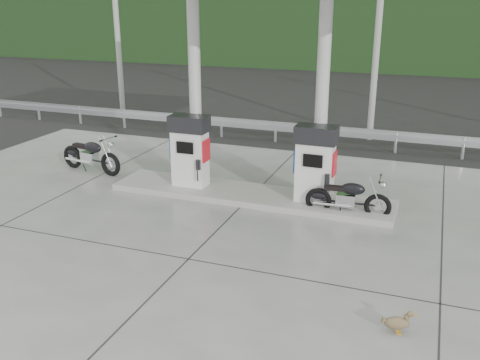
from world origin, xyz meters
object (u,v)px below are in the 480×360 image
(gas_pump_left, at_px, (190,151))
(motorcycle_left, at_px, (91,155))
(gas_pump_right, at_px, (315,164))
(motorcycle_right, at_px, (348,198))
(duck, at_px, (397,323))

(gas_pump_left, bearing_deg, motorcycle_left, 172.64)
(gas_pump_right, distance_m, motorcycle_right, 1.10)
(motorcycle_left, bearing_deg, gas_pump_left, 2.74)
(motorcycle_left, xyz_separation_m, duck, (8.80, -4.99, -0.31))
(motorcycle_right, height_order, duck, motorcycle_right)
(gas_pump_right, xyz_separation_m, motorcycle_right, (0.85, -0.31, -0.62))
(gas_pump_left, relative_size, motorcycle_left, 0.90)
(motorcycle_left, xyz_separation_m, motorcycle_right, (7.36, -0.74, -0.05))
(gas_pump_left, height_order, gas_pump_right, same)
(gas_pump_right, relative_size, motorcycle_right, 1.00)
(motorcycle_right, bearing_deg, gas_pump_right, 157.11)
(gas_pump_left, distance_m, motorcycle_left, 3.39)
(gas_pump_right, height_order, duck, gas_pump_right)
(gas_pump_left, xyz_separation_m, duck, (5.49, -4.56, -0.89))
(gas_pump_right, bearing_deg, gas_pump_left, 180.00)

